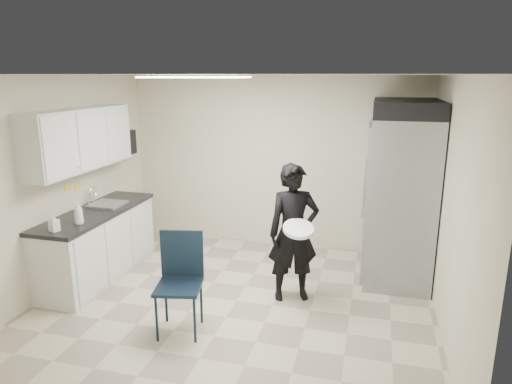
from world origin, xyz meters
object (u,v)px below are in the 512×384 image
(commercial_fridge, at_px, (400,198))
(folding_chair, at_px, (179,287))
(lower_counter, at_px, (98,246))
(man_tuxedo, at_px, (293,233))

(commercial_fridge, height_order, folding_chair, commercial_fridge)
(lower_counter, distance_m, folding_chair, 1.87)
(lower_counter, relative_size, folding_chair, 1.88)
(folding_chair, relative_size, man_tuxedo, 0.62)
(lower_counter, xyz_separation_m, commercial_fridge, (3.78, 1.07, 0.62))
(commercial_fridge, relative_size, folding_chair, 2.08)
(lower_counter, height_order, man_tuxedo, man_tuxedo)
(commercial_fridge, bearing_deg, lower_counter, -164.12)
(commercial_fridge, bearing_deg, man_tuxedo, -140.07)
(lower_counter, xyz_separation_m, folding_chair, (1.58, -0.98, 0.07))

